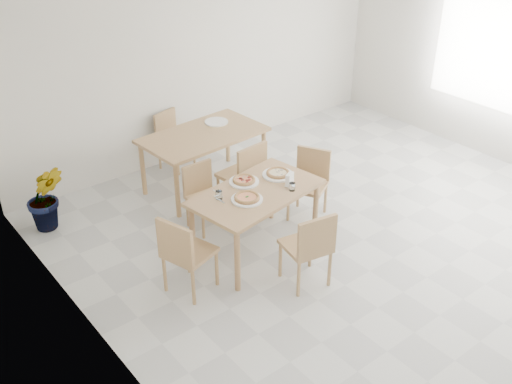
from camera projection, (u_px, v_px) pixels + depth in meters
main_table at (256, 199)px, 6.25m from camera, size 1.49×0.99×0.75m
chair_south at (310, 245)px, 5.81m from camera, size 0.49×0.49×0.85m
chair_north at (203, 191)px, 6.80m from camera, size 0.38×0.38×0.77m
chair_west at (184, 251)px, 5.71m from camera, size 0.53×0.53×0.86m
chair_east at (310, 178)px, 7.01m from camera, size 0.55×0.55×0.82m
plate_margherita at (247, 199)px, 6.04m from camera, size 0.32×0.32×0.02m
plate_mushroom at (278, 175)px, 6.49m from camera, size 0.34×0.34×0.02m
plate_pepperoni at (244, 182)px, 6.35m from camera, size 0.32×0.32×0.02m
pizza_margherita at (247, 197)px, 6.02m from camera, size 0.33×0.33×0.03m
pizza_mushroom at (278, 173)px, 6.48m from camera, size 0.31×0.31×0.03m
pizza_pepperoni at (244, 180)px, 6.34m from camera, size 0.26×0.26×0.03m
tumbler_a at (219, 195)px, 6.04m from camera, size 0.07×0.07×0.09m
tumbler_b at (292, 187)px, 6.19m from camera, size 0.06×0.06×0.09m
napkin_holder at (290, 180)px, 6.26m from camera, size 0.14×0.11×0.14m
fork_a at (219, 200)px, 6.04m from camera, size 0.02×0.18×0.01m
fork_b at (218, 193)px, 6.15m from camera, size 0.02×0.19×0.01m
second_table at (203, 140)px, 7.48m from camera, size 1.58×0.97×0.75m
chair_back_s at (245, 173)px, 7.03m from camera, size 0.49×0.49×0.90m
chair_back_n at (172, 136)px, 8.10m from camera, size 0.48×0.48×0.78m
plate_empty at (216, 122)px, 7.74m from camera, size 0.30×0.30×0.02m
potted_plant at (46, 197)px, 6.77m from camera, size 0.53×0.48×0.80m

